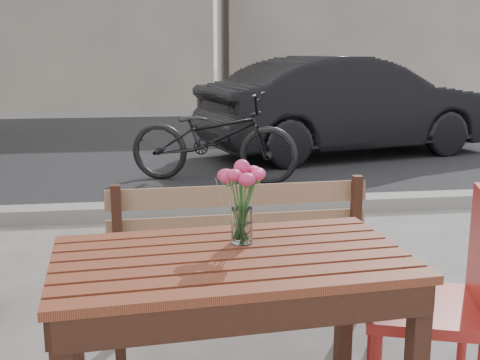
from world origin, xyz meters
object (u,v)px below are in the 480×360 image
object	(u,v)px
parked_car	(349,106)
bicycle	(213,138)
main_table	(231,288)
red_chair	(450,293)
main_vase	(242,192)

from	to	relation	value
parked_car	bicycle	size ratio (longest dim) A/B	2.17
parked_car	main_table	bearing A→B (deg)	144.39
red_chair	main_vase	distance (m)	0.89
bicycle	parked_car	bearing A→B (deg)	-32.50
main_table	red_chair	distance (m)	0.85
main_table	red_chair	size ratio (longest dim) A/B	1.38
main_vase	parked_car	distance (m)	6.37
parked_car	bicycle	world-z (taller)	parked_car
main_table	bicycle	xyz separation A→B (m)	(0.37, 4.53, -0.13)
parked_car	red_chair	bearing A→B (deg)	151.52
main_vase	parked_car	world-z (taller)	parked_car
red_chair	bicycle	bearing A→B (deg)	-155.47
main_table	main_vase	xyz separation A→B (m)	(0.05, 0.12, 0.32)
main_vase	bicycle	size ratio (longest dim) A/B	0.16
main_vase	parked_car	xyz separation A→B (m)	(2.33, 5.92, -0.27)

